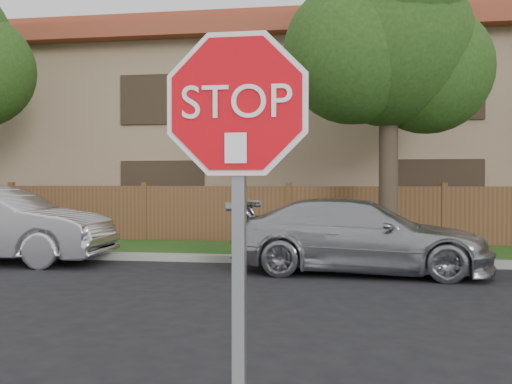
# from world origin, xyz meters

# --- Properties ---
(far_curb) EXTENTS (70.00, 0.30, 0.15)m
(far_curb) POSITION_xyz_m (0.00, 8.15, 0.07)
(far_curb) COLOR gray
(far_curb) RESTS_ON ground
(grass_strip) EXTENTS (70.00, 3.00, 0.12)m
(grass_strip) POSITION_xyz_m (0.00, 9.80, 0.06)
(grass_strip) COLOR #1E4714
(grass_strip) RESTS_ON ground
(fence) EXTENTS (70.00, 0.12, 1.60)m
(fence) POSITION_xyz_m (0.00, 11.40, 0.80)
(fence) COLOR brown
(fence) RESTS_ON ground
(apartment_building) EXTENTS (35.20, 9.20, 7.20)m
(apartment_building) POSITION_xyz_m (0.00, 17.00, 3.53)
(apartment_building) COLOR tan
(apartment_building) RESTS_ON ground
(tree_mid) EXTENTS (4.80, 3.90, 7.35)m
(tree_mid) POSITION_xyz_m (2.52, 9.57, 4.87)
(tree_mid) COLOR #382B21
(tree_mid) RESTS_ON ground
(stop_sign) EXTENTS (1.01, 0.13, 2.55)m
(stop_sign) POSITION_xyz_m (1.12, -1.48, 1.83)
(stop_sign) COLOR gray
(stop_sign) RESTS_ON sidewalk_near
(sedan_right) EXTENTS (4.96, 2.26, 1.41)m
(sedan_right) POSITION_xyz_m (1.82, 7.07, 0.70)
(sedan_right) COLOR #A2A3A9
(sedan_right) RESTS_ON ground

